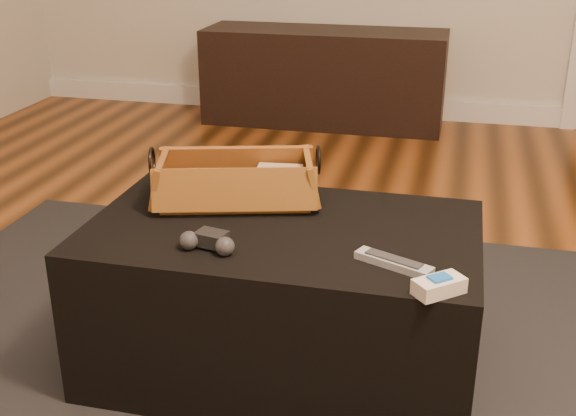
% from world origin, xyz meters
% --- Properties ---
extents(floor, '(5.00, 5.50, 0.01)m').
position_xyz_m(floor, '(0.00, 0.00, -0.01)').
color(floor, brown).
rests_on(floor, ground).
extents(baseboard, '(5.00, 0.04, 0.12)m').
position_xyz_m(baseboard, '(0.00, 2.73, 0.06)').
color(baseboard, white).
rests_on(baseboard, floor).
extents(media_cabinet, '(1.39, 0.45, 0.55)m').
position_xyz_m(media_cabinet, '(-0.56, 2.51, 0.27)').
color(media_cabinet, black).
rests_on(media_cabinet, floor).
extents(area_rug, '(2.60, 2.00, 0.01)m').
position_xyz_m(area_rug, '(-0.18, -0.04, 0.01)').
color(area_rug, black).
rests_on(area_rug, floor).
extents(ottoman, '(1.00, 0.60, 0.42)m').
position_xyz_m(ottoman, '(-0.18, 0.01, 0.22)').
color(ottoman, black).
rests_on(ottoman, area_rug).
extents(tv_remote, '(0.24, 0.14, 0.03)m').
position_xyz_m(tv_remote, '(-0.37, 0.12, 0.46)').
color(tv_remote, black).
rests_on(tv_remote, wicker_basket).
extents(cloth_bundle, '(0.13, 0.10, 0.07)m').
position_xyz_m(cloth_bundle, '(-0.24, 0.21, 0.48)').
color(cloth_bundle, tan).
rests_on(cloth_bundle, wicker_basket).
extents(wicker_basket, '(0.50, 0.35, 0.16)m').
position_xyz_m(wicker_basket, '(-0.35, 0.14, 0.49)').
color(wicker_basket, '#905B20').
rests_on(wicker_basket, ottoman).
extents(game_controller, '(0.14, 0.09, 0.05)m').
position_xyz_m(game_controller, '(-0.32, -0.17, 0.45)').
color(game_controller, black).
rests_on(game_controller, ottoman).
extents(silver_remote, '(0.19, 0.11, 0.02)m').
position_xyz_m(silver_remote, '(0.12, -0.15, 0.44)').
color(silver_remote, '#B6BABF').
rests_on(silver_remote, ottoman).
extents(cream_gadget, '(0.12, 0.11, 0.04)m').
position_xyz_m(cream_gadget, '(0.22, -0.25, 0.45)').
color(cream_gadget, silver).
rests_on(cream_gadget, ottoman).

